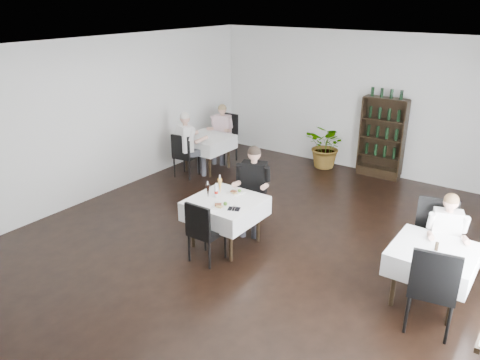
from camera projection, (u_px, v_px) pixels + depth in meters
name	position (u px, v px, depth m)	size (l,w,h in m)	color
room_shell	(242.00, 158.00, 6.71)	(9.00, 9.00, 9.00)	black
wine_shelf	(382.00, 139.00, 9.90)	(0.90, 0.28, 1.75)	black
main_table	(226.00, 208.00, 7.19)	(1.03, 1.03, 0.77)	black
left_table	(207.00, 143.00, 10.38)	(0.98, 0.98, 0.77)	black
right_table	(433.00, 259.00, 5.81)	(0.98, 0.98, 0.77)	black
potted_tree	(327.00, 146.00, 10.53)	(0.92, 0.79, 1.02)	#20541D
main_chair_far	(248.00, 191.00, 7.90)	(0.62, 0.62, 1.03)	black
main_chair_near	(203.00, 229.00, 6.73)	(0.44, 0.45, 0.96)	black
left_chair_far	(226.00, 134.00, 10.97)	(0.53, 0.54, 1.11)	black
left_chair_near	(184.00, 153.00, 9.93)	(0.50, 0.51, 0.97)	black
right_chair_far	(434.00, 235.00, 6.32)	(0.63, 0.63, 1.14)	black
right_chair_near	(433.00, 285.00, 5.26)	(0.59, 0.60, 1.12)	black
diner_main	(253.00, 183.00, 7.58)	(0.63, 0.67, 1.45)	#3A3A41
diner_left_far	(222.00, 129.00, 10.84)	(0.57, 0.61, 1.35)	#3A3A41
diner_left_near	(189.00, 140.00, 9.86)	(0.64, 0.68, 1.44)	#3A3A41
diner_right_far	(446.00, 234.00, 6.12)	(0.56, 0.60, 1.31)	#3A3A41
plate_far	(236.00, 192.00, 7.36)	(0.24, 0.24, 0.07)	white
plate_near	(221.00, 206.00, 6.89)	(0.33, 0.33, 0.08)	white
pilsner_dark	(208.00, 191.00, 7.17)	(0.06, 0.06, 0.27)	black
pilsner_lager	(220.00, 186.00, 7.30)	(0.07, 0.07, 0.32)	gold
coke_bottle	(216.00, 191.00, 7.20)	(0.06, 0.06, 0.23)	silver
napkin_cutlery	(234.00, 209.00, 6.82)	(0.22, 0.20, 0.02)	black
pepper_mill	(437.00, 246.00, 5.70)	(0.04, 0.04, 0.11)	black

